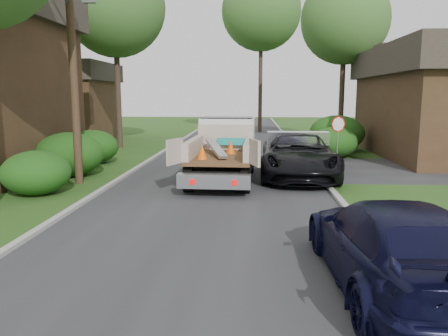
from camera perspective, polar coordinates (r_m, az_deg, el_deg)
ground at (r=11.95m, az=-2.42°, el=-7.07°), size 120.00×120.00×0.00m
road at (r=21.70m, az=0.34°, el=0.44°), size 8.00×90.00×0.02m
curb_left at (r=22.30m, az=-10.24°, el=0.67°), size 0.20×90.00×0.12m
curb_right at (r=21.84m, az=11.14°, el=0.47°), size 0.20×90.00×0.12m
stop_sign at (r=20.84m, az=14.65°, el=4.67°), size 0.71×0.32×2.48m
utility_pole at (r=17.78m, az=-19.20°, el=14.66°), size 2.42×1.25×10.00m
house_left_far at (r=36.50m, az=-20.40°, el=8.29°), size 7.56×7.56×6.00m
hedge_left_a at (r=16.41m, az=-23.34°, el=-0.57°), size 2.34×2.34×1.53m
hedge_left_b at (r=19.64m, az=-19.58°, el=1.69°), size 2.86×2.86×1.87m
hedge_left_c at (r=22.99m, az=-16.85°, el=2.66°), size 2.60×2.60×1.70m
hedge_right_a at (r=24.95m, az=14.19°, el=3.28°), size 2.60×2.60×1.70m
hedge_right_b at (r=27.99m, az=14.51°, el=4.43°), size 3.38×3.38×2.21m
tree_left_far at (r=30.23m, az=-14.08°, el=19.80°), size 6.40×6.40×12.20m
tree_right_far at (r=32.42m, az=15.51°, el=18.11°), size 6.00×6.00×11.50m
tree_center_far at (r=42.09m, az=4.90°, el=19.76°), size 7.20×7.20×14.60m
flatbed_truck at (r=18.37m, az=0.17°, el=3.03°), size 3.07×6.62×2.48m
black_pickup at (r=18.58m, az=9.71°, el=1.64°), size 3.35×6.75×1.84m
navy_suv at (r=8.31m, az=21.30°, el=-9.34°), size 2.47×5.64×1.61m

